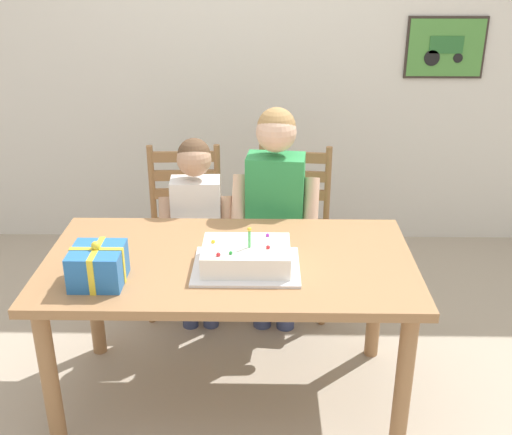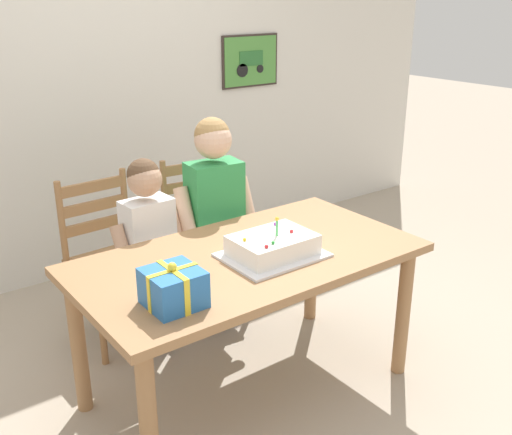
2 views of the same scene
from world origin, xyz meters
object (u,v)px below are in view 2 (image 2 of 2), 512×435
(chair_right, at_px, (205,234))
(child_younger, at_px, (149,239))
(chair_left, at_px, (110,259))
(child_older, at_px, (215,206))
(dining_table, at_px, (248,273))
(gift_box_red_large, at_px, (173,288))
(birthday_cake, at_px, (273,246))

(chair_right, relative_size, child_younger, 0.85)
(chair_left, xyz_separation_m, chair_right, (0.62, -0.00, 0.00))
(chair_right, height_order, child_older, child_older)
(dining_table, height_order, child_younger, child_younger)
(gift_box_red_large, relative_size, child_older, 0.17)
(birthday_cake, distance_m, child_younger, 0.74)
(chair_left, distance_m, chair_right, 0.62)
(gift_box_red_large, relative_size, chair_right, 0.23)
(gift_box_red_large, xyz_separation_m, child_older, (0.71, 0.80, -0.05))
(birthday_cake, bearing_deg, chair_right, 76.30)
(chair_left, relative_size, child_younger, 0.85)
(birthday_cake, height_order, chair_right, same)
(child_younger, bearing_deg, child_older, -0.05)
(chair_left, distance_m, child_older, 0.65)
(dining_table, distance_m, birthday_cake, 0.18)
(dining_table, distance_m, chair_left, 0.94)
(gift_box_red_large, bearing_deg, child_younger, 69.38)
(chair_left, height_order, child_older, child_older)
(chair_right, height_order, child_younger, child_younger)
(gift_box_red_large, height_order, chair_right, chair_right)
(birthday_cake, height_order, gift_box_red_large, birthday_cake)
(child_older, bearing_deg, birthday_cake, -100.83)
(chair_right, bearing_deg, child_younger, -151.13)
(dining_table, relative_size, child_younger, 1.46)
(birthday_cake, bearing_deg, child_older, 79.17)
(gift_box_red_large, bearing_deg, dining_table, 22.41)
(gift_box_red_large, height_order, chair_left, chair_left)
(dining_table, bearing_deg, birthday_cake, -47.09)
(birthday_cake, relative_size, child_younger, 0.41)
(dining_table, bearing_deg, child_older, 70.87)
(chair_left, bearing_deg, child_younger, -69.87)
(gift_box_red_large, xyz_separation_m, chair_left, (0.20, 1.08, -0.34))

